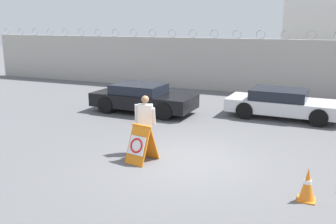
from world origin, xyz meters
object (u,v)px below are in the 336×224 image
object	(u,v)px
parked_car_front_coupe	(143,98)
barricade_sign	(141,144)
security_guard	(145,121)
traffic_cone_mid	(308,184)
parked_car_rear_sedan	(283,103)

from	to	relation	value
parked_car_front_coupe	barricade_sign	bearing A→B (deg)	-61.86
security_guard	traffic_cone_mid	bearing A→B (deg)	-36.27
security_guard	parked_car_rear_sedan	xyz separation A→B (m)	(3.26, 5.87, -0.36)
barricade_sign	parked_car_front_coupe	world-z (taller)	parked_car_front_coupe
traffic_cone_mid	parked_car_rear_sedan	distance (m)	7.44
barricade_sign	parked_car_front_coupe	size ratio (longest dim) A/B	0.24
security_guard	parked_car_front_coupe	world-z (taller)	security_guard
barricade_sign	traffic_cone_mid	world-z (taller)	barricade_sign
traffic_cone_mid	parked_car_rear_sedan	xyz separation A→B (m)	(-1.34, 7.32, 0.22)
security_guard	parked_car_rear_sedan	bearing A→B (deg)	42.14
barricade_sign	traffic_cone_mid	distance (m)	4.43
traffic_cone_mid	parked_car_front_coupe	world-z (taller)	parked_car_front_coupe
barricade_sign	security_guard	world-z (taller)	security_guard
security_guard	traffic_cone_mid	xyz separation A→B (m)	(4.60, -1.45, -0.58)
parked_car_front_coupe	traffic_cone_mid	bearing A→B (deg)	-38.60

